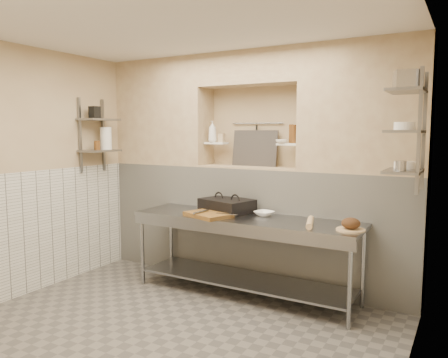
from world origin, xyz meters
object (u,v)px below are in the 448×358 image
Objects in this scene: bowl_alcove at (282,141)px; jug_left at (106,138)px; panini_press at (227,206)px; mixing_bowl at (264,213)px; prep_table at (244,240)px; bottle_soap at (212,131)px; rolling_pin at (310,223)px; cutting_board at (208,215)px; bread_loaf at (351,223)px.

jug_left is (-2.26, -0.53, 0.02)m from bowl_alcove.
panini_press reaches higher than mixing_bowl.
prep_table is at bearing -128.81° from mixing_bowl.
jug_left is at bearing -166.73° from bowl_alcove.
bowl_alcove reaches higher than panini_press.
bottle_soap reaches higher than mixing_bowl.
rolling_pin is 1.85m from bottle_soap.
prep_table is 5.24× the size of cutting_board.
bottle_soap reaches higher than bowl_alcove.
cutting_board is at bearing -4.97° from jug_left.
panini_press is 1.52m from bread_loaf.
bread_loaf is at bearing 3.55° from cutting_board.
jug_left is at bearing 179.14° from bread_loaf.
cutting_board is 1.87m from jug_left.
bowl_alcove is (-0.55, 0.57, 0.80)m from rolling_pin.
mixing_bowl is 1.31m from bottle_soap.
panini_press is 0.99m from bowl_alcove.
bread_loaf reaches higher than rolling_pin.
rolling_pin is 1.46× the size of jug_left.
jug_left is at bearing -157.74° from panini_press.
prep_table is 9.57× the size of bottle_soap.
cutting_board reaches higher than prep_table.
bread_loaf is 2.18m from bottle_soap.
bowl_alcove is (0.07, 0.32, 0.81)m from mixing_bowl.
jug_left is (-2.04, -0.02, 1.12)m from prep_table.
rolling_pin is at bearing 5.44° from cutting_board.
cutting_board is at bearing -145.63° from mixing_bowl.
bread_loaf is 0.67× the size of bottle_soap.
cutting_board is 1.69× the size of jug_left.
jug_left is (-2.81, 0.04, 0.83)m from rolling_pin.
jug_left is (-1.67, 0.15, 0.84)m from cutting_board.
bottle_soap reaches higher than panini_press.
cutting_board is at bearing -62.62° from bottle_soap.
bowl_alcove is (0.59, 0.68, 0.81)m from cutting_board.
jug_left is at bearing -157.67° from bottle_soap.
bowl_alcove is 2.32m from jug_left.
panini_press is at bearing -40.45° from bottle_soap.
bread_loaf is at bearing -1.76° from rolling_pin.
bowl_alcove is at bearing 77.74° from mixing_bowl.
panini_press is 1.57× the size of rolling_pin.
rolling_pin is (0.78, -0.06, 0.29)m from prep_table.
mixing_bowl is at bearing 51.19° from prep_table.
prep_table is 12.17× the size of mixing_bowl.
bottle_soap is 1.42m from jug_left.
panini_press is 0.35m from cutting_board.
bowl_alcove is at bearing -0.39° from bottle_soap.
bottle_soap is at bearing 162.88° from bread_loaf.
cutting_board is at bearing -174.56° from rolling_pin.
cutting_board is (-0.37, -0.17, 0.28)m from prep_table.
cutting_board is at bearing -176.45° from bread_loaf.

